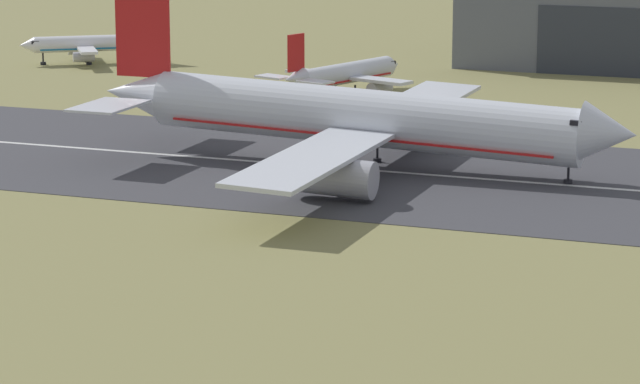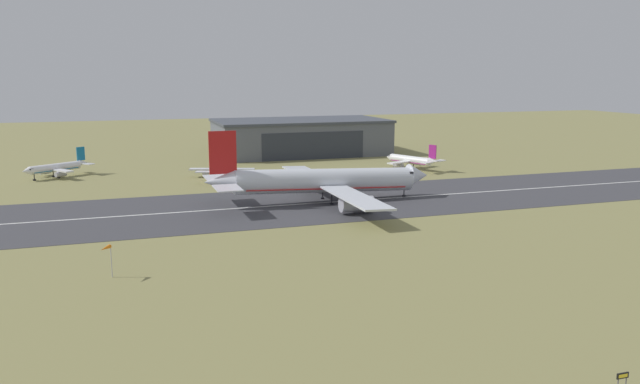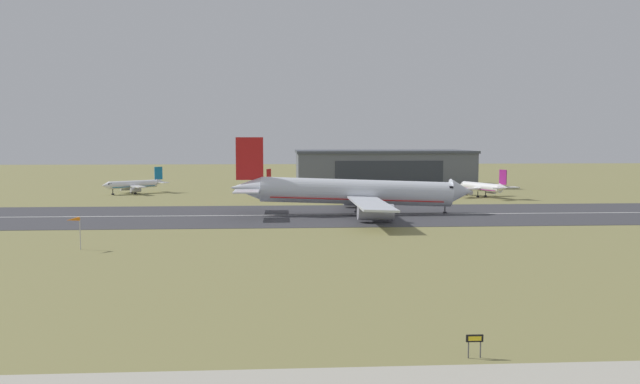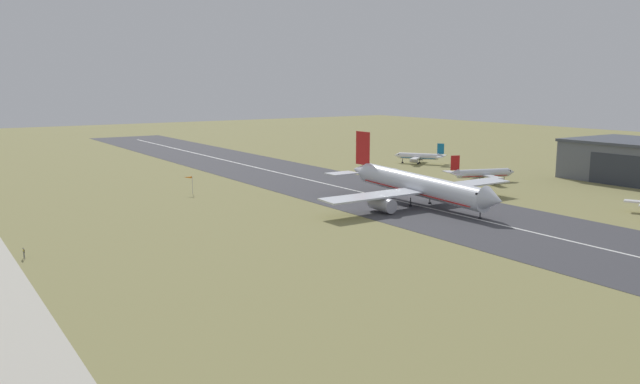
{
  "view_description": "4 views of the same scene",
  "coord_description": "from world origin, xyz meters",
  "views": [
    {
      "loc": [
        69.37,
        -17.8,
        30.56
      ],
      "look_at": [
        27.59,
        92.95,
        3.97
      ],
      "focal_mm": 85.0,
      "sensor_mm": 36.0,
      "label": 1
    },
    {
      "loc": [
        -24.83,
        -15.36,
        29.72
      ],
      "look_at": [
        11.71,
        95.01,
        7.65
      ],
      "focal_mm": 35.0,
      "sensor_mm": 36.0,
      "label": 2
    },
    {
      "loc": [
        4.78,
        -18.77,
        16.97
      ],
      "look_at": [
        11.27,
        86.45,
        8.07
      ],
      "focal_mm": 35.0,
      "sensor_mm": 36.0,
      "label": 3
    },
    {
      "loc": [
        138.82,
        11.94,
        30.87
      ],
      "look_at": [
        28.03,
        85.77,
        7.73
      ],
      "focal_mm": 35.0,
      "sensor_mm": 36.0,
      "label": 4
    }
  ],
  "objects": [
    {
      "name": "ground_plane",
      "position": [
        0.0,
        60.06,
        0.0
      ],
      "size": [
        703.55,
        703.55,
        0.0
      ],
      "primitive_type": "plane",
      "color": "olive"
    },
    {
      "name": "runway_sign",
      "position": [
        19.68,
        27.63,
        1.38
      ],
      "size": [
        1.36,
        0.14,
        1.86
      ],
      "color": "#4C4C51",
      "rests_on": "ground_plane"
    },
    {
      "name": "airplane_parked_west",
      "position": [
        4.29,
        163.58,
        2.76
      ],
      "size": [
        18.82,
        23.82,
        8.81
      ],
      "color": "silver",
      "rests_on": "ground_plane"
    },
    {
      "name": "airplane_landing",
      "position": [
        21.25,
        120.84,
        4.96
      ],
      "size": [
        55.21,
        60.0,
        17.46
      ],
      "color": "silver",
      "rests_on": "ground_plane"
    },
    {
      "name": "airplane_parked_centre",
      "position": [
        -41.46,
        178.83,
        2.88
      ],
      "size": [
        19.73,
        17.42,
        8.22
      ],
      "color": "white",
      "rests_on": "ground_plane"
    },
    {
      "name": "runway_strip",
      "position": [
        0.0,
        120.11,
        0.03
      ],
      "size": [
        463.55,
        40.73,
        0.06
      ],
      "primitive_type": "cube",
      "color": "#3D3D42",
      "rests_on": "ground_plane"
    },
    {
      "name": "runway_centreline",
      "position": [
        0.0,
        120.11,
        0.07
      ],
      "size": [
        417.19,
        0.7,
        0.01
      ],
      "primitive_type": "cube",
      "color": "silver",
      "rests_on": "runway_strip"
    },
    {
      "name": "windsock_pole",
      "position": [
        -26.95,
        77.52,
        4.57
      ],
      "size": [
        1.77,
        2.24,
        5.12
      ],
      "color": "#B7B7BC",
      "rests_on": "ground_plane"
    }
  ]
}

